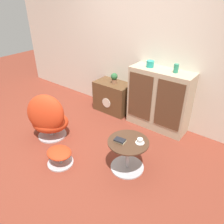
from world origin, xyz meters
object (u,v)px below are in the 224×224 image
(coffee_table, at_px, (128,154))
(tv_console, at_px, (113,97))
(sideboard, at_px, (159,100))
(vase_leftmost, at_px, (150,64))
(teacup, at_px, (140,141))
(egg_chair, at_px, (48,118))
(potted_plant, at_px, (114,78))
(ottoman, at_px, (59,155))
(vase_inner_left, at_px, (176,68))
(book_stack, at_px, (120,141))

(coffee_table, bearing_deg, tv_console, 134.25)
(sideboard, distance_m, vase_leftmost, 0.63)
(sideboard, relative_size, teacup, 9.02)
(egg_chair, xyz_separation_m, potted_plant, (0.28, 1.39, 0.34))
(teacup, bearing_deg, tv_console, 139.04)
(egg_chair, bearing_deg, ottoman, -27.87)
(ottoman, bearing_deg, sideboard, 69.96)
(vase_inner_left, height_order, teacup, vase_inner_left)
(coffee_table, distance_m, book_stack, 0.25)
(vase_leftmost, relative_size, vase_inner_left, 0.91)
(potted_plant, relative_size, teacup, 1.71)
(ottoman, bearing_deg, vase_inner_left, 63.91)
(sideboard, xyz_separation_m, vase_leftmost, (-0.23, 0.00, 0.58))
(egg_chair, height_order, coffee_table, egg_chair)
(ottoman, relative_size, coffee_table, 0.68)
(teacup, distance_m, book_stack, 0.26)
(tv_console, bearing_deg, vase_inner_left, 0.80)
(vase_leftmost, distance_m, teacup, 1.42)
(coffee_table, relative_size, vase_leftmost, 4.38)
(tv_console, distance_m, ottoman, 1.76)
(vase_leftmost, xyz_separation_m, teacup, (0.55, -1.15, -0.63))
(ottoman, height_order, vase_inner_left, vase_inner_left)
(ottoman, bearing_deg, egg_chair, 152.13)
(egg_chair, bearing_deg, sideboard, 48.53)
(vase_leftmost, bearing_deg, vase_inner_left, 0.00)
(ottoman, height_order, potted_plant, potted_plant)
(sideboard, bearing_deg, potted_plant, -179.26)
(coffee_table, distance_m, vase_leftmost, 1.55)
(potted_plant, height_order, teacup, potted_plant)
(sideboard, height_order, book_stack, sideboard)
(egg_chair, distance_m, vase_inner_left, 2.16)
(ottoman, bearing_deg, coffee_table, 32.36)
(tv_console, xyz_separation_m, coffee_table, (1.17, -1.20, -0.05))
(teacup, height_order, book_stack, teacup)
(ottoman, distance_m, vase_inner_left, 2.16)
(potted_plant, bearing_deg, book_stack, -50.29)
(teacup, relative_size, book_stack, 0.77)
(sideboard, relative_size, vase_leftmost, 8.52)
(tv_console, bearing_deg, book_stack, -49.52)
(vase_inner_left, relative_size, potted_plant, 0.68)
(coffee_table, bearing_deg, teacup, 27.09)
(egg_chair, bearing_deg, vase_inner_left, 43.99)
(tv_console, distance_m, book_stack, 1.68)
(vase_leftmost, xyz_separation_m, potted_plant, (-0.73, -0.02, -0.40))
(tv_console, height_order, vase_leftmost, vase_leftmost)
(coffee_table, bearing_deg, book_stack, -138.61)
(potted_plant, bearing_deg, coffee_table, -46.47)
(vase_inner_left, distance_m, potted_plant, 1.25)
(ottoman, bearing_deg, tv_console, 101.70)
(tv_console, xyz_separation_m, ottoman, (0.35, -1.71, -0.15))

